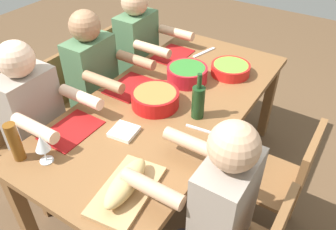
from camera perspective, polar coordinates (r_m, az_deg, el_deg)
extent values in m
plane|color=brown|center=(2.65, 0.00, -10.85)|extent=(8.00, 8.00, 0.00)
cube|color=brown|center=(2.16, 0.00, 1.91)|extent=(1.95, 0.93, 0.04)
cube|color=brown|center=(2.95, 16.45, 2.27)|extent=(0.07, 0.07, 0.70)
cube|color=brown|center=(2.19, -23.18, -14.77)|extent=(0.07, 0.07, 0.70)
cube|color=brown|center=(3.20, 2.79, 6.88)|extent=(0.07, 0.07, 0.70)
cube|color=brown|center=(2.45, -21.19, -4.59)|extent=(0.40, 0.40, 0.03)
cube|color=brown|center=(2.45, -24.96, 0.76)|extent=(0.38, 0.04, 0.40)
cube|color=brown|center=(2.56, -14.78, -7.69)|extent=(0.04, 0.04, 0.42)
cube|color=brown|center=(2.43, -20.46, -12.28)|extent=(0.04, 0.04, 0.42)
cube|color=brown|center=(2.77, -19.76, -4.78)|extent=(0.04, 0.04, 0.42)
cube|color=brown|center=(2.65, -25.21, -8.79)|extent=(0.04, 0.04, 0.42)
cylinder|color=#2D2D38|center=(2.49, -15.46, -9.15)|extent=(0.11, 0.11, 0.45)
cylinder|color=#2D2D38|center=(2.42, -18.15, -11.36)|extent=(0.11, 0.11, 0.45)
cube|color=gray|center=(2.24, -21.84, 0.31)|extent=(0.34, 0.20, 0.55)
cylinder|color=beige|center=(2.07, -14.39, 2.95)|extent=(0.07, 0.30, 0.07)
cylinder|color=beige|center=(1.91, -21.44, -2.05)|extent=(0.07, 0.30, 0.07)
sphere|color=beige|center=(2.05, -24.21, 8.55)|extent=(0.21, 0.21, 0.21)
cube|color=brown|center=(2.70, -12.68, 1.70)|extent=(0.40, 0.40, 0.03)
cube|color=brown|center=(2.71, -16.11, 6.54)|extent=(0.38, 0.04, 0.40)
cube|color=brown|center=(2.84, -7.25, -1.35)|extent=(0.04, 0.04, 0.42)
cube|color=brown|center=(2.65, -11.82, -5.22)|extent=(0.04, 0.04, 0.42)
cube|color=brown|center=(3.03, -12.28, 0.85)|extent=(0.04, 0.04, 0.42)
cube|color=brown|center=(2.86, -16.85, -2.60)|extent=(0.04, 0.04, 0.42)
cylinder|color=#2D2D38|center=(2.75, -7.62, -2.49)|extent=(0.11, 0.11, 0.45)
cylinder|color=#2D2D38|center=(2.66, -9.77, -4.35)|extent=(0.11, 0.11, 0.45)
cube|color=#4C724C|center=(2.51, -12.56, 6.59)|extent=(0.34, 0.20, 0.55)
cylinder|color=#9E7251|center=(2.40, -5.40, 9.17)|extent=(0.07, 0.30, 0.07)
cylinder|color=#9E7251|center=(2.18, -10.80, 5.47)|extent=(0.07, 0.30, 0.07)
sphere|color=#9E7251|center=(2.35, -13.79, 14.33)|extent=(0.21, 0.21, 0.21)
cube|color=gray|center=(1.60, 9.39, -14.92)|extent=(0.34, 0.20, 0.55)
cylinder|color=tan|center=(1.49, -2.63, -12.20)|extent=(0.07, 0.30, 0.07)
cylinder|color=tan|center=(1.69, 3.97, -4.75)|extent=(0.07, 0.30, 0.07)
sphere|color=tan|center=(1.33, 10.99, -5.14)|extent=(0.21, 0.21, 0.21)
cube|color=brown|center=(3.03, -5.78, 6.75)|extent=(0.40, 0.40, 0.03)
cube|color=brown|center=(3.03, -8.81, 11.11)|extent=(0.38, 0.04, 0.40)
cube|color=brown|center=(3.18, -1.23, 3.77)|extent=(0.04, 0.04, 0.42)
cube|color=brown|center=(2.96, -4.88, 0.67)|extent=(0.04, 0.04, 0.42)
cube|color=brown|center=(3.35, -6.10, 5.50)|extent=(0.04, 0.04, 0.42)
cube|color=brown|center=(3.14, -9.87, 2.67)|extent=(0.04, 0.04, 0.42)
cylinder|color=#2D2D38|center=(3.09, -1.38, 2.90)|extent=(0.11, 0.11, 0.45)
cylinder|color=#2D2D38|center=(2.98, -3.09, 1.42)|extent=(0.11, 0.11, 0.45)
cube|color=#4C724C|center=(2.86, -5.16, 11.38)|extent=(0.34, 0.20, 0.55)
cylinder|color=tan|center=(2.80, 1.41, 13.62)|extent=(0.07, 0.30, 0.07)
cylinder|color=tan|center=(2.54, -2.68, 10.98)|extent=(0.07, 0.30, 0.07)
sphere|color=tan|center=(2.72, -5.61, 18.38)|extent=(0.21, 0.21, 0.21)
cube|color=brown|center=(2.15, 16.25, -10.27)|extent=(0.40, 0.40, 0.03)
cube|color=brown|center=(1.99, 22.22, -7.94)|extent=(0.38, 0.04, 0.40)
cube|color=brown|center=(2.24, 9.54, -15.36)|extent=(0.04, 0.04, 0.42)
cube|color=brown|center=(2.45, 12.94, -9.82)|extent=(0.04, 0.04, 0.42)
cube|color=brown|center=(2.42, 20.52, -12.66)|extent=(0.04, 0.04, 0.42)
cylinder|color=#B21923|center=(2.33, 3.22, 6.88)|extent=(0.28, 0.28, 0.10)
cylinder|color=#2D7028|center=(2.32, 3.25, 7.60)|extent=(0.24, 0.24, 0.04)
cylinder|color=red|center=(2.45, 10.43, 7.56)|extent=(0.27, 0.27, 0.08)
cylinder|color=#669E33|center=(2.44, 10.49, 8.05)|extent=(0.24, 0.24, 0.03)
cylinder|color=red|center=(2.09, -2.17, 2.73)|extent=(0.30, 0.30, 0.10)
cylinder|color=orange|center=(2.07, -2.19, 3.43)|extent=(0.26, 0.26, 0.03)
cube|color=tan|center=(1.62, -6.95, -12.47)|extent=(0.43, 0.27, 0.02)
ellipsoid|color=tan|center=(1.57, -7.10, -11.19)|extent=(0.33, 0.15, 0.09)
cylinder|color=#193819|center=(1.97, 5.07, 2.11)|extent=(0.08, 0.08, 0.20)
cylinder|color=#193819|center=(1.89, 5.31, 5.68)|extent=(0.03, 0.03, 0.09)
cylinder|color=brown|center=(1.85, -24.30, -4.16)|extent=(0.06, 0.06, 0.22)
cylinder|color=silver|center=(1.85, -19.67, -7.19)|extent=(0.07, 0.07, 0.01)
cylinder|color=silver|center=(1.82, -19.93, -6.28)|extent=(0.01, 0.01, 0.07)
cone|color=silver|center=(1.77, -20.47, -4.41)|extent=(0.08, 0.08, 0.08)
cube|color=maroon|center=(2.00, -15.87, -2.45)|extent=(0.32, 0.23, 0.01)
cube|color=maroon|center=(2.30, -6.41, 4.75)|extent=(0.32, 0.23, 0.01)
cube|color=maroon|center=(2.68, 0.74, 10.03)|extent=(0.32, 0.23, 0.01)
cube|color=silver|center=(1.93, 5.36, -2.40)|extent=(0.03, 0.17, 0.01)
cube|color=silver|center=(2.73, 6.08, 10.42)|extent=(0.23, 0.09, 0.01)
cube|color=white|center=(1.91, -7.39, -2.76)|extent=(0.16, 0.16, 0.02)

